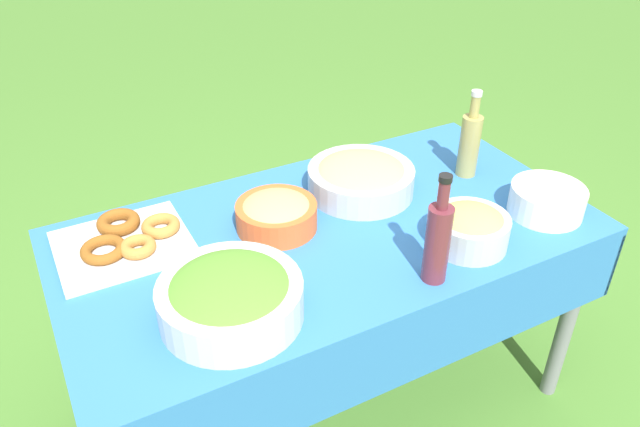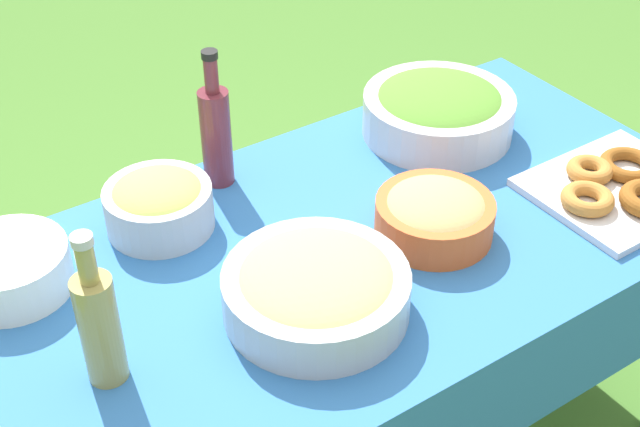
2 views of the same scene
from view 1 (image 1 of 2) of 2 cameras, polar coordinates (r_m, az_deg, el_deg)
name	(u,v)px [view 1 (image 1 of 2)]	position (r m, az deg, el deg)	size (l,w,h in m)	color
ground_plane	(328,396)	(2.20, 0.70, -16.36)	(14.00, 14.00, 0.00)	#477A2D
picnic_table	(329,256)	(1.79, 0.83, -3.90)	(1.48, 0.78, 0.69)	#2D6BB2
salad_bowl	(230,297)	(1.43, -8.20, -7.52)	(0.33, 0.33, 0.11)	silver
pasta_bowl	(361,177)	(1.87, 3.76, 3.32)	(0.32, 0.32, 0.10)	#B2B7BC
donut_platter	(125,240)	(1.73, -17.36, -2.35)	(0.35, 0.30, 0.05)	silver
plate_stack	(547,200)	(1.89, 20.03, 1.13)	(0.21, 0.21, 0.08)	white
olive_oil_bottle	(470,143)	(2.00, 13.52, 6.31)	(0.06, 0.06, 0.28)	#998E4C
wine_bottle	(438,240)	(1.52, 10.71, -2.41)	(0.06, 0.06, 0.29)	maroon
bread_bowl	(276,213)	(1.72, -4.01, 0.02)	(0.22, 0.22, 0.09)	#E05B28
fruit_bowl	(470,227)	(1.69, 13.55, -1.24)	(0.21, 0.21, 0.11)	#B2B7BC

